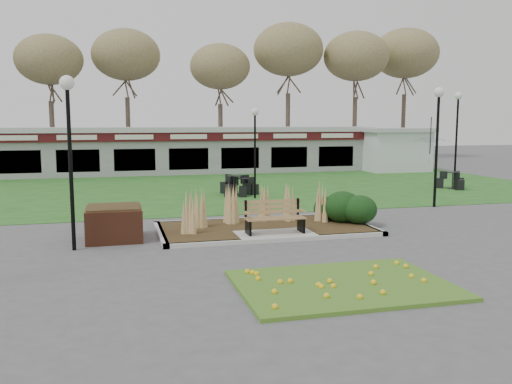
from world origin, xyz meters
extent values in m
plane|color=#515154|center=(0.00, 0.00, 0.00)|extent=(100.00, 100.00, 0.00)
cube|color=#205D1D|center=(0.00, 12.00, 0.01)|extent=(34.00, 16.00, 0.02)
cube|color=#427321|center=(0.00, -4.60, 0.04)|extent=(4.20, 3.00, 0.08)
cube|color=#352A15|center=(0.00, 1.20, 0.06)|extent=(6.22, 3.22, 0.12)
cube|color=#B7B7B2|center=(0.00, -0.41, 0.06)|extent=(6.40, 0.18, 0.12)
cube|color=#B7B7B2|center=(0.00, 2.81, 0.06)|extent=(6.40, 0.18, 0.12)
cube|color=#B7B7B2|center=(-3.11, 1.20, 0.06)|extent=(0.18, 3.40, 0.12)
cube|color=#B7B7B2|center=(3.11, 1.20, 0.06)|extent=(0.18, 3.40, 0.12)
cube|color=#B7B7B2|center=(0.00, 0.15, 0.07)|extent=(2.20, 1.20, 0.13)
cone|color=tan|center=(-1.90, 1.60, 0.70)|extent=(0.36, 0.36, 1.15)
cone|color=tan|center=(-0.90, 2.00, 0.70)|extent=(0.36, 0.36, 1.15)
cone|color=tan|center=(0.20, 2.20, 0.70)|extent=(0.36, 0.36, 1.15)
cone|color=tan|center=(1.10, 2.00, 0.70)|extent=(0.36, 0.36, 1.15)
cone|color=tan|center=(1.90, 1.60, 0.70)|extent=(0.36, 0.36, 1.15)
cone|color=tan|center=(-2.40, 0.80, 0.70)|extent=(0.36, 0.36, 1.15)
ellipsoid|color=black|center=(2.60, 1.40, 0.59)|extent=(1.21, 1.10, 0.99)
ellipsoid|color=black|center=(3.00, 1.00, 0.54)|extent=(1.10, 1.00, 0.90)
ellipsoid|color=black|center=(2.90, 1.90, 0.53)|extent=(1.06, 0.96, 0.86)
ellipsoid|color=black|center=(2.30, 1.90, 0.48)|extent=(0.92, 0.84, 0.76)
cube|color=olive|center=(0.00, 0.15, 0.56)|extent=(1.70, 0.57, 0.04)
cube|color=olive|center=(0.00, 0.46, 0.84)|extent=(1.70, 0.13, 0.44)
cube|color=black|center=(-0.78, 0.15, 0.34)|extent=(0.06, 0.55, 0.42)
cube|color=black|center=(0.78, 0.15, 0.34)|extent=(0.06, 0.55, 0.42)
cube|color=black|center=(-0.78, 0.45, 0.81)|extent=(0.06, 0.06, 0.50)
cube|color=black|center=(0.78, 0.45, 0.81)|extent=(0.06, 0.06, 0.50)
cube|color=olive|center=(-0.82, 0.13, 0.74)|extent=(0.05, 0.50, 0.04)
cube|color=olive|center=(0.82, 0.13, 0.74)|extent=(0.05, 0.50, 0.04)
cube|color=brown|center=(-4.40, 1.00, 0.45)|extent=(1.50, 1.50, 0.90)
cube|color=#352A15|center=(-4.40, 1.00, 0.92)|extent=(1.40, 1.40, 0.06)
cube|color=gray|center=(0.00, 20.00, 1.30)|extent=(24.00, 3.00, 2.60)
cube|color=#470F12|center=(0.00, 18.45, 2.35)|extent=(24.00, 0.18, 0.55)
cube|color=silver|center=(0.00, 20.00, 2.75)|extent=(24.60, 3.40, 0.30)
cube|color=silver|center=(0.00, 18.34, 2.35)|extent=(22.00, 0.02, 0.28)
cube|color=black|center=(0.00, 18.55, 1.00)|extent=(22.00, 0.10, 1.30)
cube|color=silver|center=(13.50, 18.00, 1.30)|extent=(4.00, 3.00, 2.60)
cube|color=silver|center=(13.50, 18.00, 2.70)|extent=(4.40, 3.40, 0.25)
cylinder|color=#47382B|center=(-9.00, 28.00, 2.59)|extent=(0.36, 0.36, 5.17)
ellipsoid|color=brown|center=(-9.00, 28.00, 8.39)|extent=(5.24, 5.24, 3.93)
cylinder|color=#47382B|center=(-3.00, 28.00, 2.59)|extent=(0.36, 0.36, 5.17)
ellipsoid|color=brown|center=(-3.00, 28.00, 8.39)|extent=(5.24, 5.24, 3.93)
cylinder|color=#47382B|center=(3.00, 28.00, 2.59)|extent=(0.36, 0.36, 5.17)
ellipsoid|color=brown|center=(3.00, 28.00, 8.39)|extent=(5.24, 5.24, 3.93)
cylinder|color=#47382B|center=(9.00, 28.00, 2.59)|extent=(0.36, 0.36, 5.17)
ellipsoid|color=brown|center=(9.00, 28.00, 8.39)|extent=(5.24, 5.24, 3.93)
cylinder|color=#47382B|center=(15.00, 28.00, 2.59)|extent=(0.36, 0.36, 5.17)
ellipsoid|color=brown|center=(15.00, 28.00, 8.39)|extent=(5.24, 5.24, 3.93)
cylinder|color=#47382B|center=(21.00, 28.00, 2.59)|extent=(0.36, 0.36, 5.17)
ellipsoid|color=brown|center=(21.00, 28.00, 8.39)|extent=(5.24, 5.24, 3.93)
cylinder|color=black|center=(7.52, 3.93, 2.09)|extent=(0.10, 0.10, 4.18)
sphere|color=white|center=(7.52, 3.93, 4.35)|extent=(0.38, 0.38, 0.38)
cylinder|color=black|center=(-5.40, 0.01, 2.02)|extent=(0.10, 0.10, 4.05)
sphere|color=white|center=(-5.40, 0.01, 4.21)|extent=(0.36, 0.36, 0.36)
cylinder|color=black|center=(1.39, 7.82, 1.76)|extent=(0.09, 0.09, 3.52)
sphere|color=white|center=(1.39, 7.82, 3.66)|extent=(0.32, 0.32, 0.32)
cylinder|color=black|center=(14.00, 12.04, 2.24)|extent=(0.11, 0.11, 4.48)
sphere|color=white|center=(14.00, 12.04, 4.66)|extent=(0.40, 0.40, 0.40)
cylinder|color=black|center=(0.80, 9.14, 0.04)|extent=(0.50, 0.50, 0.03)
cylinder|color=black|center=(0.80, 9.14, 0.44)|extent=(0.06, 0.06, 0.82)
cylinder|color=black|center=(0.80, 9.14, 0.86)|extent=(0.68, 0.68, 0.03)
cube|color=black|center=(1.43, 9.11, 0.28)|extent=(0.40, 0.40, 0.52)
cube|color=black|center=(0.52, 9.69, 0.28)|extent=(0.52, 0.52, 0.52)
cube|color=black|center=(0.47, 8.61, 0.28)|extent=(0.53, 0.53, 0.52)
cylinder|color=black|center=(1.12, 8.89, 0.04)|extent=(0.44, 0.44, 0.03)
cylinder|color=black|center=(1.12, 8.89, 0.39)|extent=(0.05, 0.05, 0.73)
cylinder|color=black|center=(1.12, 8.89, 0.77)|extent=(0.61, 0.61, 0.03)
cube|color=black|center=(1.65, 9.05, 0.25)|extent=(0.43, 0.43, 0.46)
cube|color=black|center=(0.71, 9.27, 0.25)|extent=(0.49, 0.49, 0.46)
cube|color=black|center=(0.99, 8.35, 0.25)|extent=(0.41, 0.41, 0.46)
cylinder|color=black|center=(11.56, 8.68, 0.04)|extent=(0.47, 0.47, 0.03)
cylinder|color=black|center=(11.56, 8.68, 0.41)|extent=(0.05, 0.05, 0.77)
cylinder|color=black|center=(11.56, 8.68, 0.81)|extent=(0.64, 0.64, 0.03)
cube|color=black|center=(12.09, 8.94, 0.26)|extent=(0.48, 0.48, 0.49)
cube|color=black|center=(11.08, 9.01, 0.26)|extent=(0.50, 0.50, 0.49)
cube|color=black|center=(11.52, 8.10, 0.26)|extent=(0.39, 0.39, 0.49)
cylinder|color=black|center=(14.08, 14.71, 1.10)|extent=(0.06, 0.06, 2.20)
imported|color=#2F56A5|center=(14.08, 14.71, 1.53)|extent=(2.53, 2.55, 1.76)
camera|label=1|loc=(-4.30, -14.26, 3.27)|focal=38.00mm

